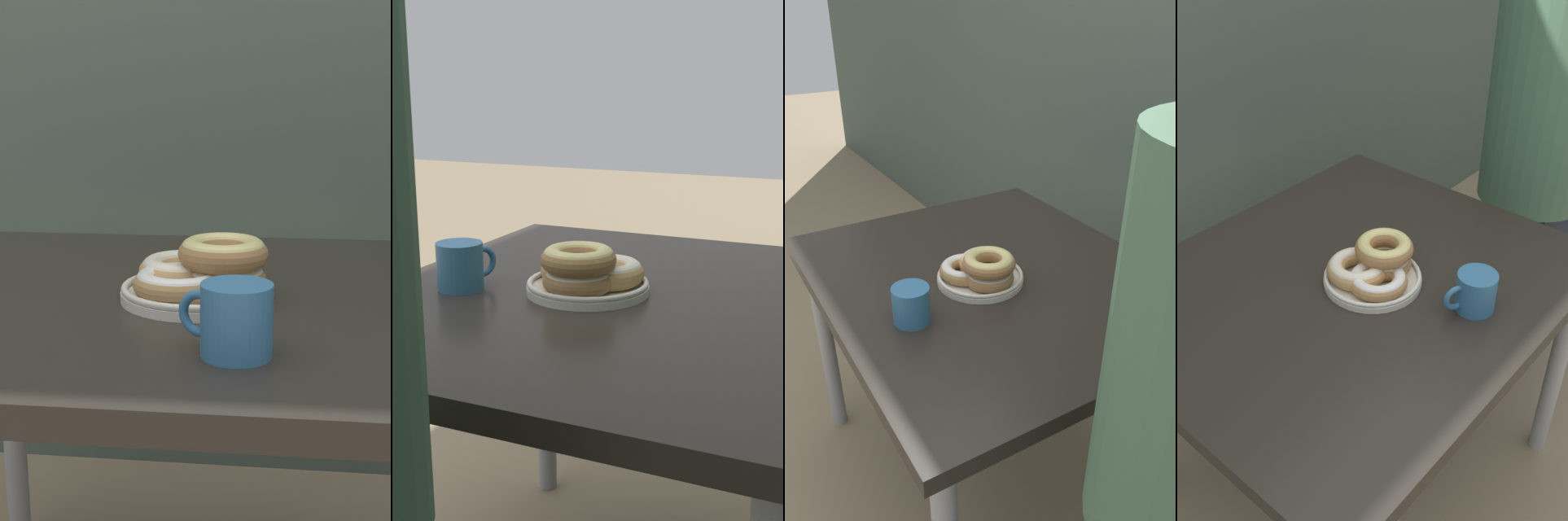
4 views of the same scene
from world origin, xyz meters
TOP-DOWN VIEW (x-y plane):
  - dining_table at (0.00, 0.32)m, footprint 0.99×0.86m
  - donut_plate at (0.03, 0.28)m, footprint 0.25×0.24m
  - coffee_mug at (0.09, 0.06)m, footprint 0.12×0.09m
  - person_figure at (0.73, 0.24)m, footprint 0.34×0.33m

SIDE VIEW (x-z plane):
  - dining_table at x=0.00m, z-range 0.28..1.02m
  - donut_plate at x=0.03m, z-range 0.72..0.82m
  - coffee_mug at x=0.09m, z-range 0.73..0.82m
  - person_figure at x=0.73m, z-range 0.05..1.51m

